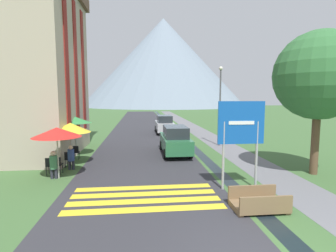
% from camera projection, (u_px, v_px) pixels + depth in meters
% --- Properties ---
extents(ground_plane, '(160.00, 160.00, 0.00)m').
position_uv_depth(ground_plane, '(167.00, 134.00, 25.80)').
color(ground_plane, '#3D6033').
extents(road, '(6.40, 60.00, 0.01)m').
position_uv_depth(road, '(141.00, 124.00, 35.41)').
color(road, '#2D2D33').
rests_on(road, ground_plane).
extents(footpath, '(2.20, 60.00, 0.01)m').
position_uv_depth(footpath, '(186.00, 124.00, 36.05)').
color(footpath, slate).
rests_on(footpath, ground_plane).
extents(drainage_channel, '(0.60, 60.00, 0.00)m').
position_uv_depth(drainage_channel, '(168.00, 124.00, 35.80)').
color(drainage_channel, black).
rests_on(drainage_channel, ground_plane).
extents(crosswalk_marking, '(5.44, 2.54, 0.01)m').
position_uv_depth(crosswalk_marking, '(145.00, 197.00, 9.64)').
color(crosswalk_marking, yellow).
rests_on(crosswalk_marking, ground_plane).
extents(mountain_distant, '(62.63, 62.63, 33.57)m').
position_uv_depth(mountain_distant, '(163.00, 63.00, 102.03)').
color(mountain_distant, slate).
rests_on(mountain_distant, ground_plane).
extents(hotel_building, '(5.97, 8.24, 11.00)m').
position_uv_depth(hotel_building, '(30.00, 60.00, 16.24)').
color(hotel_building, tan).
rests_on(hotel_building, ground_plane).
extents(road_sign, '(1.88, 0.11, 3.52)m').
position_uv_depth(road_sign, '(241.00, 131.00, 10.31)').
color(road_sign, '#9E9EA3').
rests_on(road_sign, ground_plane).
extents(footbridge, '(1.70, 1.10, 0.65)m').
position_uv_depth(footbridge, '(258.00, 203.00, 8.58)').
color(footbridge, brown).
rests_on(footbridge, ground_plane).
extents(parked_car_near, '(1.74, 4.46, 1.82)m').
position_uv_depth(parked_car_near, '(175.00, 140.00, 16.89)').
color(parked_car_near, '#28663D').
rests_on(parked_car_near, ground_plane).
extents(parked_car_far, '(1.74, 4.28, 1.82)m').
position_uv_depth(parked_car_far, '(164.00, 124.00, 26.52)').
color(parked_car_far, '#B2B2B7').
rests_on(parked_car_far, ground_plane).
extents(cafe_chair_far_right, '(0.40, 0.40, 0.85)m').
position_uv_depth(cafe_chair_far_right, '(75.00, 151.00, 15.29)').
color(cafe_chair_far_right, black).
rests_on(cafe_chair_far_right, ground_plane).
extents(cafe_chair_near_right, '(0.40, 0.40, 0.85)m').
position_uv_depth(cafe_chair_near_right, '(51.00, 165.00, 12.32)').
color(cafe_chair_near_right, black).
rests_on(cafe_chair_near_right, ground_plane).
extents(cafe_chair_middle, '(0.40, 0.40, 0.85)m').
position_uv_depth(cafe_chair_middle, '(69.00, 158.00, 13.64)').
color(cafe_chair_middle, black).
rests_on(cafe_chair_middle, ground_plane).
extents(cafe_chair_near_left, '(0.40, 0.40, 0.85)m').
position_uv_depth(cafe_chair_near_left, '(57.00, 164.00, 12.46)').
color(cafe_chair_near_left, black).
rests_on(cafe_chair_near_left, ground_plane).
extents(cafe_chair_far_left, '(0.40, 0.40, 0.85)m').
position_uv_depth(cafe_chair_far_left, '(71.00, 152.00, 15.17)').
color(cafe_chair_far_left, black).
rests_on(cafe_chair_far_left, ground_plane).
extents(cafe_umbrella_front_red, '(2.13, 2.13, 2.33)m').
position_uv_depth(cafe_umbrella_front_red, '(57.00, 132.00, 11.69)').
color(cafe_umbrella_front_red, '#B7B2A8').
rests_on(cafe_umbrella_front_red, ground_plane).
extents(cafe_umbrella_middle_yellow, '(2.13, 2.13, 2.30)m').
position_uv_depth(cafe_umbrella_middle_yellow, '(70.00, 128.00, 14.04)').
color(cafe_umbrella_middle_yellow, '#B7B2A8').
rests_on(cafe_umbrella_middle_yellow, ground_plane).
extents(cafe_umbrella_rear_green, '(1.96, 1.96, 2.46)m').
position_uv_depth(cafe_umbrella_rear_green, '(75.00, 120.00, 16.19)').
color(cafe_umbrella_rear_green, '#B7B2A8').
rests_on(cafe_umbrella_rear_green, ground_plane).
extents(person_seated_far, '(0.32, 0.32, 1.27)m').
position_uv_depth(person_seated_far, '(54.00, 163.00, 11.78)').
color(person_seated_far, '#282833').
rests_on(person_seated_far, ground_plane).
extents(person_seated_near, '(0.32, 0.32, 1.26)m').
position_uv_depth(person_seated_near, '(71.00, 156.00, 13.25)').
color(person_seated_near, '#282833').
rests_on(person_seated_near, ground_plane).
extents(streetlamp, '(0.28, 0.28, 5.90)m').
position_uv_depth(streetlamp, '(220.00, 100.00, 19.51)').
color(streetlamp, '#515156').
rests_on(streetlamp, ground_plane).
extents(tree_by_path, '(4.11, 4.11, 6.73)m').
position_uv_depth(tree_by_path, '(319.00, 76.00, 12.08)').
color(tree_by_path, brown).
rests_on(tree_by_path, ground_plane).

